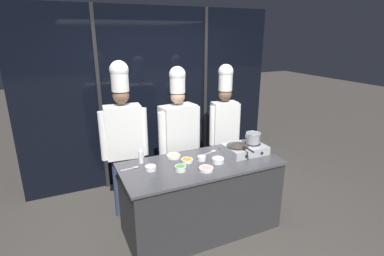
{
  "coord_description": "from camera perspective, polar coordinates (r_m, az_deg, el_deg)",
  "views": [
    {
      "loc": [
        -1.44,
        -2.83,
        2.32
      ],
      "look_at": [
        0.0,
        0.25,
        1.23
      ],
      "focal_mm": 28.0,
      "sensor_mm": 36.0,
      "label": 1
    }
  ],
  "objects": [
    {
      "name": "prep_bowl_ginger",
      "position": [
        3.62,
        -3.54,
        -5.33
      ],
      "size": [
        0.17,
        0.17,
        0.04
      ],
      "color": "white",
      "rests_on": "demo_counter"
    },
    {
      "name": "demo_counter",
      "position": [
        3.69,
        1.69,
        -12.86
      ],
      "size": [
        1.86,
        0.84,
        0.88
      ],
      "color": "#2D2D30",
      "rests_on": "ground_plane"
    },
    {
      "name": "frying_pan",
      "position": [
        3.71,
        8.71,
        -3.04
      ],
      "size": [
        0.27,
        0.46,
        0.05
      ],
      "color": "#38332D",
      "rests_on": "portable_stove"
    },
    {
      "name": "prep_bowl_bean_sprouts",
      "position": [
        3.33,
        -7.88,
        -7.49
      ],
      "size": [
        0.12,
        0.12,
        0.05
      ],
      "color": "white",
      "rests_on": "demo_counter"
    },
    {
      "name": "serving_spoon_slotted",
      "position": [
        3.41,
        -11.13,
        -7.45
      ],
      "size": [
        0.21,
        0.05,
        0.02
      ],
      "color": "#B2B5BA",
      "rests_on": "demo_counter"
    },
    {
      "name": "prep_bowl_shrimp",
      "position": [
        3.3,
        2.71,
        -7.75
      ],
      "size": [
        0.16,
        0.16,
        0.04
      ],
      "color": "white",
      "rests_on": "demo_counter"
    },
    {
      "name": "chef_head",
      "position": [
        3.79,
        -12.92,
        -0.48
      ],
      "size": [
        0.58,
        0.27,
        2.02
      ],
      "rotation": [
        0.0,
        0.0,
        3.05
      ],
      "color": "#2D3856",
      "rests_on": "ground_plane"
    },
    {
      "name": "prep_bowl_onion",
      "position": [
        3.54,
        1.85,
        -5.71
      ],
      "size": [
        0.1,
        0.1,
        0.05
      ],
      "color": "white",
      "rests_on": "demo_counter"
    },
    {
      "name": "squeeze_bottle_clear",
      "position": [
        3.49,
        -9.73,
        -5.23
      ],
      "size": [
        0.06,
        0.06,
        0.19
      ],
      "color": "white",
      "rests_on": "demo_counter"
    },
    {
      "name": "prep_bowl_scallions",
      "position": [
        3.28,
        -2.2,
        -7.61
      ],
      "size": [
        0.12,
        0.12,
        0.06
      ],
      "color": "white",
      "rests_on": "demo_counter"
    },
    {
      "name": "window_wall_back",
      "position": [
        4.77,
        -6.97,
        5.86
      ],
      "size": [
        4.02,
        0.09,
        2.7
      ],
      "color": "black",
      "rests_on": "ground_plane"
    },
    {
      "name": "stock_pot",
      "position": [
        3.82,
        11.53,
        -1.82
      ],
      "size": [
        0.21,
        0.18,
        0.14
      ],
      "color": "#93969B",
      "rests_on": "portable_stove"
    },
    {
      "name": "prep_bowl_garlic",
      "position": [
        3.49,
        4.97,
        -6.09
      ],
      "size": [
        0.14,
        0.14,
        0.06
      ],
      "color": "white",
      "rests_on": "demo_counter"
    },
    {
      "name": "ground_plane",
      "position": [
        3.94,
        1.63,
        -18.42
      ],
      "size": [
        24.0,
        24.0,
        0.0
      ],
      "primitive_type": "plane",
      "color": "#47423D"
    },
    {
      "name": "serving_spoon_solid",
      "position": [
        3.78,
        3.73,
        -4.54
      ],
      "size": [
        0.27,
        0.12,
        0.02
      ],
      "color": "#B2B5BA",
      "rests_on": "demo_counter"
    },
    {
      "name": "chef_line",
      "position": [
        4.31,
        6.17,
        1.73
      ],
      "size": [
        0.48,
        0.22,
        1.92
      ],
      "rotation": [
        0.0,
        0.0,
        3.05
      ],
      "color": "#232326",
      "rests_on": "ground_plane"
    },
    {
      "name": "chef_sous",
      "position": [
        4.0,
        -2.58,
        -0.33
      ],
      "size": [
        0.62,
        0.32,
        1.92
      ],
      "rotation": [
        0.0,
        0.0,
        3.29
      ],
      "color": "#232326",
      "rests_on": "ground_plane"
    },
    {
      "name": "portable_stove",
      "position": [
        3.8,
        10.04,
        -3.92
      ],
      "size": [
        0.49,
        0.39,
        0.11
      ],
      "color": "#B2B5BA",
      "rests_on": "demo_counter"
    },
    {
      "name": "prep_bowl_carrots",
      "position": [
        3.5,
        -0.97,
        -6.14
      ],
      "size": [
        0.14,
        0.14,
        0.04
      ],
      "color": "white",
      "rests_on": "demo_counter"
    }
  ]
}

